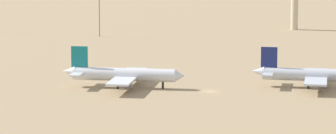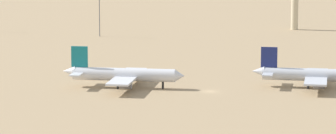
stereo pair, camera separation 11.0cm
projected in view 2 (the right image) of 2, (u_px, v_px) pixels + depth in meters
ground at (210, 92)px, 250.70m from camera, size 4000.00×4000.00×0.00m
parked_jet_teal_3 at (123, 75)px, 255.96m from camera, size 35.53×30.07×11.73m
parked_jet_navy_4 at (312, 75)px, 255.91m from camera, size 34.68×29.48×11.47m
light_pole_east at (99, 12)px, 376.35m from camera, size 1.80×0.50×18.26m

